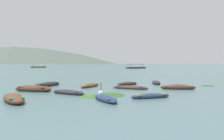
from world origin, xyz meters
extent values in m
plane|color=slate|center=(0.00, 1500.00, 0.00)|extent=(6000.00, 6000.00, 0.00)
cone|color=#56665B|center=(-417.07, 1733.84, 225.60)|extent=(1751.22, 1751.22, 451.20)
cone|color=#4C5B56|center=(41.26, 1672.26, 129.81)|extent=(802.97, 802.97, 259.61)
ellipsoid|color=#4C3323|center=(3.75, 19.29, 0.14)|extent=(4.06, 2.57, 0.45)
cube|color=#28519E|center=(3.75, 19.29, 0.27)|extent=(2.93, 1.85, 0.05)
cube|color=#4C3323|center=(3.75, 19.29, 0.32)|extent=(0.35, 0.63, 0.04)
ellipsoid|color=brown|center=(-5.59, 11.52, 0.21)|extent=(3.23, 4.13, 0.68)
cube|color=#197A56|center=(-5.59, 11.52, 0.41)|extent=(2.33, 2.97, 0.05)
cube|color=brown|center=(-5.59, 11.52, 0.46)|extent=(0.79, 0.53, 0.04)
ellipsoid|color=#2D2826|center=(7.79, 24.78, 0.17)|extent=(1.15, 3.10, 0.58)
cube|color=#28519E|center=(7.79, 24.78, 0.35)|extent=(0.83, 2.23, 0.05)
cube|color=#2D2826|center=(7.79, 24.78, 0.40)|extent=(0.67, 0.12, 0.04)
ellipsoid|color=brown|center=(-0.79, 21.46, 0.16)|extent=(2.62, 3.83, 0.54)
cube|color=olive|center=(-0.79, 21.46, 0.32)|extent=(1.88, 2.76, 0.05)
cube|color=brown|center=(-0.79, 21.46, 0.37)|extent=(0.73, 0.40, 0.04)
ellipsoid|color=#4C3323|center=(8.84, 18.95, 0.19)|extent=(3.86, 1.69, 0.64)
cube|color=#B7B2A3|center=(8.84, 18.95, 0.38)|extent=(2.78, 1.22, 0.05)
cube|color=#4C3323|center=(8.84, 18.95, 0.43)|extent=(0.19, 0.83, 0.04)
ellipsoid|color=navy|center=(1.09, 11.57, 0.15)|extent=(2.26, 3.50, 0.52)
cube|color=#28519E|center=(1.09, 11.57, 0.31)|extent=(1.63, 2.52, 0.05)
cube|color=navy|center=(1.09, 11.57, 0.36)|extent=(0.60, 0.33, 0.04)
ellipsoid|color=navy|center=(4.69, 12.93, 0.14)|extent=(3.54, 1.91, 0.46)
cube|color=olive|center=(4.69, 12.93, 0.27)|extent=(2.55, 1.38, 0.05)
cube|color=navy|center=(4.69, 12.93, 0.32)|extent=(0.26, 0.60, 0.04)
ellipsoid|color=#2D2826|center=(-6.01, 22.32, 0.19)|extent=(2.94, 4.53, 0.64)
cube|color=#28519E|center=(-6.01, 22.32, 0.38)|extent=(2.11, 3.26, 0.05)
cube|color=#2D2826|center=(-6.01, 22.32, 0.43)|extent=(0.76, 0.41, 0.04)
ellipsoid|color=#4C3323|center=(-6.13, 17.44, 0.22)|extent=(4.30, 2.46, 0.74)
cube|color=#B22D28|center=(-6.13, 17.44, 0.44)|extent=(3.10, 1.77, 0.05)
cube|color=#4C3323|center=(-6.13, 17.44, 0.49)|extent=(0.34, 0.83, 0.04)
ellipsoid|color=#2D2826|center=(3.83, 23.52, 0.15)|extent=(3.18, 2.73, 0.50)
cube|color=#B22D28|center=(3.83, 23.52, 0.30)|extent=(2.29, 1.96, 0.05)
cube|color=#2D2826|center=(3.83, 23.52, 0.35)|extent=(0.48, 0.61, 0.04)
ellipsoid|color=#2D2826|center=(-2.29, 15.38, 0.14)|extent=(3.60, 2.84, 0.48)
cube|color=#28519E|center=(-2.29, 15.38, 0.29)|extent=(2.59, 2.05, 0.05)
cube|color=#2D2826|center=(-2.29, 15.38, 0.34)|extent=(0.44, 0.61, 0.04)
cube|color=#2D2826|center=(16.81, 113.92, 0.27)|extent=(11.01, 7.13, 0.90)
cylinder|color=#4C4742|center=(20.00, 116.63, 1.40)|extent=(0.10, 0.10, 1.80)
cylinder|color=#4C4742|center=(20.99, 114.04, 1.40)|extent=(0.10, 0.10, 1.80)
cylinder|color=#4C4742|center=(12.63, 113.80, 1.40)|extent=(0.10, 0.10, 1.80)
cylinder|color=#4C4742|center=(13.62, 111.21, 1.40)|extent=(0.10, 0.10, 1.80)
cube|color=#334C75|center=(16.81, 113.92, 2.29)|extent=(9.25, 5.99, 0.12)
cube|color=brown|center=(-42.42, 138.38, 0.27)|extent=(9.45, 4.52, 0.90)
cylinder|color=#4C4742|center=(-38.83, 139.04, 1.40)|extent=(0.10, 0.10, 1.80)
cylinder|color=#4C4742|center=(-39.20, 136.66, 1.40)|extent=(0.10, 0.10, 1.80)
cylinder|color=#4C4742|center=(-45.64, 140.09, 1.40)|extent=(0.10, 0.10, 1.80)
cylinder|color=#4C4742|center=(-46.01, 137.71, 1.40)|extent=(0.10, 0.10, 1.80)
cube|color=beige|center=(-42.42, 138.38, 2.29)|extent=(7.94, 3.79, 0.12)
sphere|color=silver|center=(0.67, 14.94, 0.10)|extent=(0.52, 0.52, 0.52)
cylinder|color=black|center=(0.67, 14.94, 0.59)|extent=(0.06, 0.06, 0.97)
ellipsoid|color=#2D5628|center=(13.57, 22.07, 0.00)|extent=(2.33, 2.39, 0.14)
ellipsoid|color=#38662D|center=(0.42, 13.84, 0.00)|extent=(3.87, 3.70, 0.14)
ellipsoid|color=#477033|center=(-8.58, 23.76, 0.00)|extent=(2.32, 2.57, 0.14)
ellipsoid|color=#38662D|center=(-6.57, 19.57, 0.00)|extent=(3.05, 2.90, 0.14)
ellipsoid|color=#2D5628|center=(1.78, 14.77, 0.00)|extent=(2.44, 3.49, 0.14)
camera|label=1|loc=(1.18, -4.74, 2.78)|focal=35.70mm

